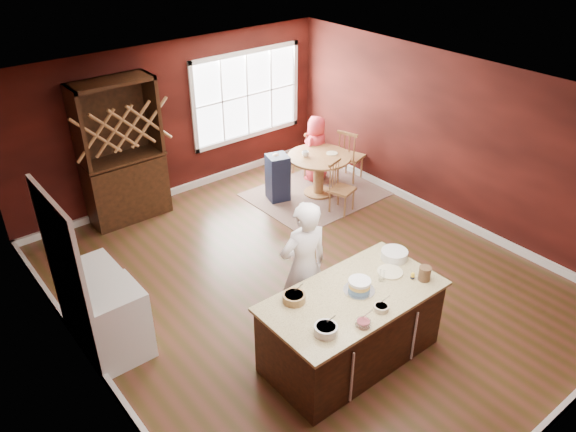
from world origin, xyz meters
The scene contains 28 objects.
room_shell centered at (0.00, 0.00, 1.35)m, with size 7.00×7.00×7.00m.
window centered at (1.50, 3.47, 1.50)m, with size 2.36×0.10×1.66m, color white, non-canonical shape.
doorway centered at (-2.97, 0.60, 1.02)m, with size 0.08×1.26×2.13m, color white, non-canonical shape.
kitchen_island centered at (-0.55, -1.45, 0.44)m, with size 2.09×1.09×0.92m.
dining_table centered at (1.87, 1.85, 0.53)m, with size 1.12×1.12×0.75m.
baker centered at (-0.61, -0.67, 0.89)m, with size 0.65×0.43×1.77m, color white.
layer_cake centered at (-0.45, -1.44, 0.99)m, with size 0.36×0.36×0.15m, color white, non-canonical shape.
bowl_blue centered at (-1.21, -1.72, 0.97)m, with size 0.25×0.25×0.09m, color silver.
bowl_yellow centered at (-1.13, -1.12, 0.97)m, with size 0.25×0.25×0.10m, color olive.
bowl_pink centered at (-0.83, -1.87, 0.95)m, with size 0.17×0.17×0.06m, color silver.
bowl_olive centered at (-0.50, -1.82, 0.95)m, with size 0.16×0.16×0.06m, color beige.
drinking_glass centered at (-0.12, -1.46, 0.99)m, with size 0.07×0.07×0.14m, color silver.
dinner_plate centered at (0.07, -1.42, 0.93)m, with size 0.30×0.30×0.02m, color beige.
white_tub centered at (0.33, -1.26, 0.98)m, with size 0.32×0.32×0.11m, color silver.
stoneware_crock centered at (0.28, -1.76, 1.01)m, with size 0.14×0.14×0.17m, color #423018.
toy_figurine centered at (0.19, -1.66, 0.96)m, with size 0.05×0.05×0.08m, color yellow, non-canonical shape.
rug centered at (1.87, 1.85, 0.01)m, with size 2.35×1.81×0.01m, color brown.
chair_east centered at (2.74, 1.92, 0.51)m, with size 0.43×0.41×1.02m, color brown, non-canonical shape.
chair_south centered at (1.76, 1.12, 0.46)m, with size 0.38×0.36×0.91m, color brown, non-canonical shape.
chair_north centered at (2.22, 2.66, 0.46)m, with size 0.39×0.37×0.93m, color brown, non-canonical shape.
seated_woman centered at (2.22, 2.33, 0.62)m, with size 0.61×0.40×1.25m, color #DA3341.
high_chair centered at (1.18, 2.15, 0.44)m, with size 0.35×0.35×0.88m, color black, non-canonical shape.
toddler centered at (1.12, 2.20, 0.81)m, with size 0.18×0.14×0.26m, color #8CA5BF, non-canonical shape.
table_plate centered at (2.11, 1.77, 0.76)m, with size 0.20×0.20×0.01m, color beige.
table_cup centered at (1.67, 1.98, 0.80)m, with size 0.13×0.13×0.10m, color white.
hutch centered at (-1.13, 3.22, 1.18)m, with size 1.28×0.53×2.35m, color #342110.
washer centered at (-2.64, 0.28, 0.47)m, with size 0.64×0.62×0.93m, color white.
dryer centered at (-2.64, 0.92, 0.45)m, with size 0.62×0.60×0.90m, color white.
Camera 1 is at (-4.19, -4.82, 4.83)m, focal length 35.00 mm.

